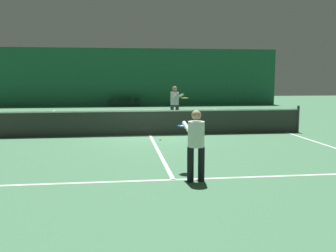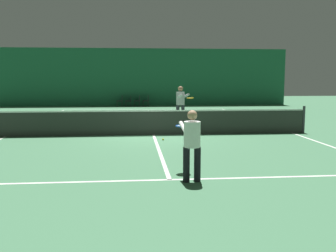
# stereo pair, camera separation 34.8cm
# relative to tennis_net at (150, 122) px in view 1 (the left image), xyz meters

# --- Properties ---
(ground_plane) EXTENTS (60.00, 60.00, 0.00)m
(ground_plane) POSITION_rel_tennis_net_xyz_m (0.00, 0.00, -0.51)
(ground_plane) COLOR #3D704C
(backdrop_curtain) EXTENTS (23.00, 0.12, 4.47)m
(backdrop_curtain) POSITION_rel_tennis_net_xyz_m (0.00, 15.50, 1.72)
(backdrop_curtain) COLOR #1E5B3D
(backdrop_curtain) RESTS_ON ground
(court_line_baseline_far) EXTENTS (11.00, 0.10, 0.00)m
(court_line_baseline_far) POSITION_rel_tennis_net_xyz_m (0.00, 11.90, -0.51)
(court_line_baseline_far) COLOR silver
(court_line_baseline_far) RESTS_ON ground
(court_line_service_far) EXTENTS (8.25, 0.10, 0.00)m
(court_line_service_far) POSITION_rel_tennis_net_xyz_m (0.00, 6.40, -0.51)
(court_line_service_far) COLOR silver
(court_line_service_far) RESTS_ON ground
(court_line_service_near) EXTENTS (8.25, 0.10, 0.00)m
(court_line_service_near) POSITION_rel_tennis_net_xyz_m (0.00, -6.40, -0.51)
(court_line_service_near) COLOR silver
(court_line_service_near) RESTS_ON ground
(court_line_sideline_right) EXTENTS (0.10, 23.80, 0.00)m
(court_line_sideline_right) POSITION_rel_tennis_net_xyz_m (5.50, 0.00, -0.51)
(court_line_sideline_right) COLOR silver
(court_line_sideline_right) RESTS_ON ground
(court_line_centre) EXTENTS (0.10, 12.80, 0.00)m
(court_line_centre) POSITION_rel_tennis_net_xyz_m (0.00, 0.00, -0.51)
(court_line_centre) COLOR silver
(court_line_centre) RESTS_ON ground
(tennis_net) EXTENTS (12.00, 0.10, 1.07)m
(tennis_net) POSITION_rel_tennis_net_xyz_m (0.00, 0.00, 0.00)
(tennis_net) COLOR #2D332D
(tennis_net) RESTS_ON ground
(player_near) EXTENTS (0.45, 1.30, 1.51)m
(player_near) POSITION_rel_tennis_net_xyz_m (0.45, -6.54, 0.37)
(player_near) COLOR black
(player_near) RESTS_ON ground
(player_far) EXTENTS (0.80, 1.44, 1.77)m
(player_far) POSITION_rel_tennis_net_xyz_m (1.53, 3.84, 0.52)
(player_far) COLOR #2D2D38
(player_far) RESTS_ON ground
(courtside_chair_0) EXTENTS (0.44, 0.44, 0.84)m
(courtside_chair_0) POSITION_rel_tennis_net_xyz_m (-1.75, 14.95, -0.03)
(courtside_chair_0) COLOR #2D2D2D
(courtside_chair_0) RESTS_ON ground
(courtside_chair_1) EXTENTS (0.44, 0.44, 0.84)m
(courtside_chair_1) POSITION_rel_tennis_net_xyz_m (-1.08, 14.95, -0.03)
(courtside_chair_1) COLOR #2D2D2D
(courtside_chair_1) RESTS_ON ground
(courtside_chair_2) EXTENTS (0.44, 0.44, 0.84)m
(courtside_chair_2) POSITION_rel_tennis_net_xyz_m (-0.41, 14.95, -0.03)
(courtside_chair_2) COLOR #2D2D2D
(courtside_chair_2) RESTS_ON ground
(courtside_chair_3) EXTENTS (0.44, 0.44, 0.84)m
(courtside_chair_3) POSITION_rel_tennis_net_xyz_m (0.26, 14.95, -0.03)
(courtside_chair_3) COLOR #2D2D2D
(courtside_chair_3) RESTS_ON ground
(tennis_ball) EXTENTS (0.07, 0.07, 0.07)m
(tennis_ball) POSITION_rel_tennis_net_xyz_m (0.27, -1.27, -0.48)
(tennis_ball) COLOR #D1DB33
(tennis_ball) RESTS_ON ground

